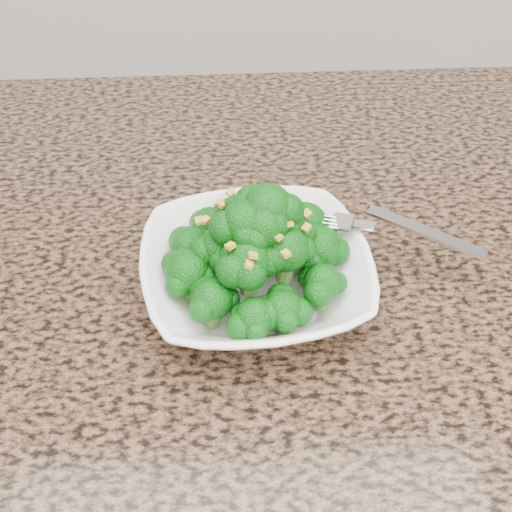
{
  "coord_description": "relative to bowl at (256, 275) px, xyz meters",
  "views": [
    {
      "loc": [
        -0.03,
        -0.06,
        1.34
      ],
      "look_at": [
        -0.0,
        0.36,
        0.95
      ],
      "focal_mm": 45.0,
      "sensor_mm": 36.0,
      "label": 1
    }
  ],
  "objects": [
    {
      "name": "broccoli_pile",
      "position": [
        0.0,
        0.0,
        0.06
      ],
      "size": [
        0.19,
        0.19,
        0.08
      ],
      "primitive_type": null,
      "color": "#0A5F0D",
      "rests_on": "bowl"
    },
    {
      "name": "fork",
      "position": [
        0.11,
        0.03,
        0.03
      ],
      "size": [
        0.19,
        0.1,
        0.01
      ],
      "primitive_type": null,
      "rotation": [
        0.0,
        0.0,
        -0.41
      ],
      "color": "silver",
      "rests_on": "bowl"
    },
    {
      "name": "garlic_topping",
      "position": [
        0.0,
        0.0,
        0.11
      ],
      "size": [
        0.11,
        0.11,
        0.01
      ],
      "primitive_type": null,
      "color": "gold",
      "rests_on": "broccoli_pile"
    },
    {
      "name": "granite_counter",
      "position": [
        0.0,
        -0.06,
        -0.04
      ],
      "size": [
        1.64,
        1.04,
        0.03
      ],
      "primitive_type": "cube",
      "color": "brown",
      "rests_on": "cabinet"
    },
    {
      "name": "bowl",
      "position": [
        0.0,
        0.0,
        0.0
      ],
      "size": [
        0.23,
        0.23,
        0.05
      ],
      "primitive_type": "imported",
      "rotation": [
        0.0,
        0.0,
        0.11
      ],
      "color": "white",
      "rests_on": "granite_counter"
    }
  ]
}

